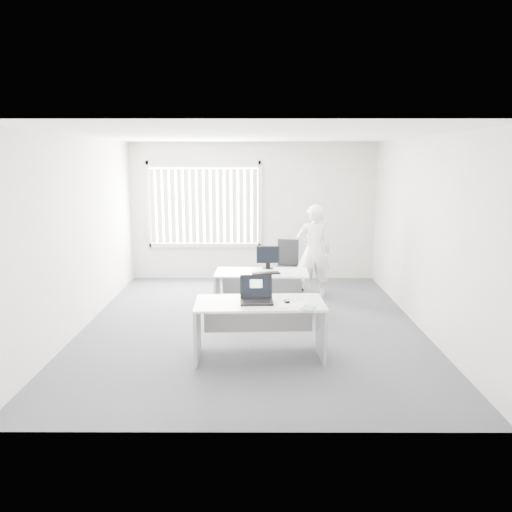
{
  "coord_description": "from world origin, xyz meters",
  "views": [
    {
      "loc": [
        0.09,
        -7.19,
        2.49
      ],
      "look_at": [
        0.07,
        0.15,
        1.04
      ],
      "focal_mm": 35.0,
      "sensor_mm": 36.0,
      "label": 1
    }
  ],
  "objects_px": {
    "person": "(314,251)",
    "monitor": "(268,257)",
    "office_chair": "(287,275)",
    "laptop": "(257,291)",
    "desk_near": "(260,317)",
    "desk_far": "(262,283)"
  },
  "relations": [
    {
      "from": "desk_near",
      "to": "office_chair",
      "type": "height_order",
      "value": "office_chair"
    },
    {
      "from": "office_chair",
      "to": "laptop",
      "type": "relative_size",
      "value": 2.38
    },
    {
      "from": "person",
      "to": "office_chair",
      "type": "bearing_deg",
      "value": -47.83
    },
    {
      "from": "monitor",
      "to": "laptop",
      "type": "bearing_deg",
      "value": -96.04
    },
    {
      "from": "desk_far",
      "to": "laptop",
      "type": "bearing_deg",
      "value": -90.73
    },
    {
      "from": "desk_near",
      "to": "monitor",
      "type": "distance_m",
      "value": 2.14
    },
    {
      "from": "desk_far",
      "to": "laptop",
      "type": "relative_size",
      "value": 3.74
    },
    {
      "from": "laptop",
      "to": "monitor",
      "type": "relative_size",
      "value": 1.06
    },
    {
      "from": "office_chair",
      "to": "monitor",
      "type": "bearing_deg",
      "value": -99.53
    },
    {
      "from": "office_chair",
      "to": "laptop",
      "type": "distance_m",
      "value": 3.42
    },
    {
      "from": "office_chair",
      "to": "person",
      "type": "height_order",
      "value": "person"
    },
    {
      "from": "person",
      "to": "monitor",
      "type": "xyz_separation_m",
      "value": [
        -0.83,
        -0.68,
        0.03
      ]
    },
    {
      "from": "laptop",
      "to": "desk_near",
      "type": "bearing_deg",
      "value": 50.12
    },
    {
      "from": "person",
      "to": "monitor",
      "type": "bearing_deg",
      "value": 38.55
    },
    {
      "from": "desk_near",
      "to": "monitor",
      "type": "height_order",
      "value": "monitor"
    },
    {
      "from": "desk_far",
      "to": "monitor",
      "type": "relative_size",
      "value": 3.98
    },
    {
      "from": "desk_near",
      "to": "monitor",
      "type": "xyz_separation_m",
      "value": [
        0.15,
        2.11,
        0.34
      ]
    },
    {
      "from": "desk_far",
      "to": "desk_near",
      "type": "bearing_deg",
      "value": -89.66
    },
    {
      "from": "office_chair",
      "to": "desk_far",
      "type": "bearing_deg",
      "value": -100.47
    },
    {
      "from": "person",
      "to": "monitor",
      "type": "relative_size",
      "value": 4.46
    },
    {
      "from": "desk_far",
      "to": "person",
      "type": "bearing_deg",
      "value": 45.86
    },
    {
      "from": "desk_far",
      "to": "person",
      "type": "distance_m",
      "value": 1.36
    }
  ]
}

